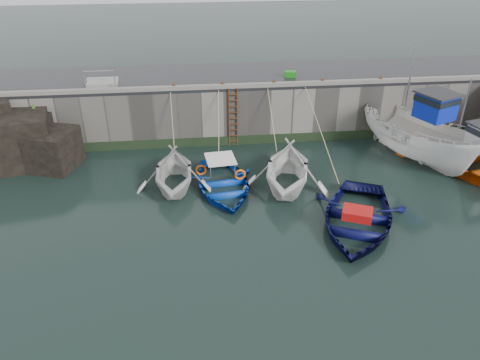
{
  "coord_description": "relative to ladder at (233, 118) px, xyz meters",
  "views": [
    {
      "loc": [
        -4.19,
        -13.25,
        10.86
      ],
      "look_at": [
        -2.3,
        3.85,
        1.2
      ],
      "focal_mm": 35.0,
      "sensor_mm": 36.0,
      "label": 1
    }
  ],
  "objects": [
    {
      "name": "boat_near_navy",
      "position": [
        4.19,
        -8.16,
        -1.59
      ],
      "size": [
        6.03,
        6.87,
        1.18
      ],
      "primitive_type": "imported",
      "rotation": [
        0.0,
        0.0,
        -0.41
      ],
      "color": "#090B3C",
      "rests_on": "ground"
    },
    {
      "name": "ground",
      "position": [
        2.0,
        -9.91,
        -1.59
      ],
      "size": [
        120.0,
        120.0,
        0.0
      ],
      "primitive_type": "plane",
      "color": "black",
      "rests_on": "ground"
    },
    {
      "name": "bollard_b",
      "position": [
        -0.5,
        0.34,
        1.71
      ],
      "size": [
        0.18,
        0.18,
        0.28
      ],
      "primitive_type": "cylinder",
      "color": "#3F1E0F",
      "rests_on": "road_back"
    },
    {
      "name": "rock_outcrop",
      "position": [
        -10.92,
        -0.8,
        -0.33
      ],
      "size": [
        5.85,
        4.24,
        3.41
      ],
      "color": "black",
      "rests_on": "ground"
    },
    {
      "name": "ladder",
      "position": [
        0.0,
        0.0,
        0.0
      ],
      "size": [
        0.51,
        0.08,
        3.2
      ],
      "color": "#3F1E0F",
      "rests_on": "ground"
    },
    {
      "name": "boat_near_blue",
      "position": [
        -0.94,
        -4.69,
        -1.59
      ],
      "size": [
        4.0,
        5.26,
        1.02
      ],
      "primitive_type": "imported",
      "rotation": [
        0.0,
        0.0,
        0.1
      ],
      "color": "#0B3BAA",
      "rests_on": "ground"
    },
    {
      "name": "algae_back",
      "position": [
        2.0,
        0.05,
        -1.34
      ],
      "size": [
        30.0,
        0.08,
        0.5
      ],
      "primitive_type": "cube",
      "color": "black",
      "rests_on": "ground"
    },
    {
      "name": "boat_near_white_rope",
      "position": [
        -3.14,
        -0.83,
        -1.59
      ],
      "size": [
        0.04,
        3.17,
        3.1
      ],
      "primitive_type": null,
      "color": "tan",
      "rests_on": "ground"
    },
    {
      "name": "boat_near_white",
      "position": [
        -3.14,
        -4.24,
        -1.59
      ],
      "size": [
        3.83,
        4.41,
        2.28
      ],
      "primitive_type": "imported",
      "rotation": [
        0.0,
        0.0,
        -0.02
      ],
      "color": "silver",
      "rests_on": "ground"
    },
    {
      "name": "boat_near_blacktrim",
      "position": [
        1.99,
        -4.8,
        -1.59
      ],
      "size": [
        5.35,
        5.83,
        2.58
      ],
      "primitive_type": "imported",
      "rotation": [
        0.0,
        0.0,
        -0.26
      ],
      "color": "white",
      "rests_on": "ground"
    },
    {
      "name": "bollard_c",
      "position": [
        2.2,
        0.34,
        1.71
      ],
      "size": [
        0.18,
        0.18,
        0.28
      ],
      "primitive_type": "cylinder",
      "color": "#3F1E0F",
      "rests_on": "road_back"
    },
    {
      "name": "fish_crate",
      "position": [
        3.36,
        1.79,
        1.73
      ],
      "size": [
        0.66,
        0.43,
        0.32
      ],
      "primitive_type": "cube",
      "rotation": [
        0.0,
        0.0,
        -0.12
      ],
      "color": "#177C16",
      "rests_on": "road_back"
    },
    {
      "name": "boat_near_blacktrim_rope",
      "position": [
        1.99,
        -1.11,
        -1.59
      ],
      "size": [
        0.04,
        3.53,
        3.1
      ],
      "primitive_type": null,
      "color": "tan",
      "rests_on": "ground"
    },
    {
      "name": "boat_near_blue_rope",
      "position": [
        -0.94,
        -1.05,
        -1.59
      ],
      "size": [
        0.04,
        3.45,
        3.1
      ],
      "primitive_type": null,
      "color": "tan",
      "rests_on": "ground"
    },
    {
      "name": "kerb_back",
      "position": [
        2.0,
        0.24,
        1.67
      ],
      "size": [
        30.0,
        0.3,
        0.2
      ],
      "primitive_type": "cube",
      "color": "slate",
      "rests_on": "road_back"
    },
    {
      "name": "boat_far_orange",
      "position": [
        11.51,
        -3.9,
        -1.09
      ],
      "size": [
        7.0,
        8.54,
        4.54
      ],
      "rotation": [
        0.0,
        0.0,
        0.25
      ],
      "color": "#E9570C",
      "rests_on": "ground"
    },
    {
      "name": "boat_near_navy_rope",
      "position": [
        4.19,
        -2.79,
        -1.59
      ],
      "size": [
        0.04,
        6.31,
        3.1
      ],
      "primitive_type": null,
      "color": "tan",
      "rests_on": "ground"
    },
    {
      "name": "quay_back",
      "position": [
        2.0,
        2.59,
        -0.09
      ],
      "size": [
        30.0,
        5.0,
        3.0
      ],
      "primitive_type": "cube",
      "color": "slate",
      "rests_on": "ground"
    },
    {
      "name": "bollard_e",
      "position": [
        8.0,
        0.34,
        1.71
      ],
      "size": [
        0.18,
        0.18,
        0.28
      ],
      "primitive_type": "cylinder",
      "color": "#3F1E0F",
      "rests_on": "road_back"
    },
    {
      "name": "boat_far_white",
      "position": [
        9.18,
        -2.67,
        -0.43
      ],
      "size": [
        5.34,
        7.67,
        5.78
      ],
      "rotation": [
        0.0,
        0.0,
        0.41
      ],
      "color": "white",
      "rests_on": "ground"
    },
    {
      "name": "bollard_d",
      "position": [
        4.8,
        0.34,
        1.71
      ],
      "size": [
        0.18,
        0.18,
        0.28
      ],
      "primitive_type": "cylinder",
      "color": "#3F1E0F",
      "rests_on": "road_back"
    },
    {
      "name": "bollard_a",
      "position": [
        -3.0,
        0.34,
        1.71
      ],
      "size": [
        0.18,
        0.18,
        0.28
      ],
      "primitive_type": "cylinder",
      "color": "#3F1E0F",
      "rests_on": "road_back"
    },
    {
      "name": "road_back",
      "position": [
        2.0,
        2.59,
        1.49
      ],
      "size": [
        30.0,
        5.0,
        0.16
      ],
      "primitive_type": "cube",
      "color": "black",
      "rests_on": "quay_back"
    },
    {
      "name": "railing",
      "position": [
        -6.75,
        1.33,
        1.77
      ],
      "size": [
        1.6,
        1.05,
        1.0
      ],
      "color": "#A5A8AD",
      "rests_on": "road_back"
    }
  ]
}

